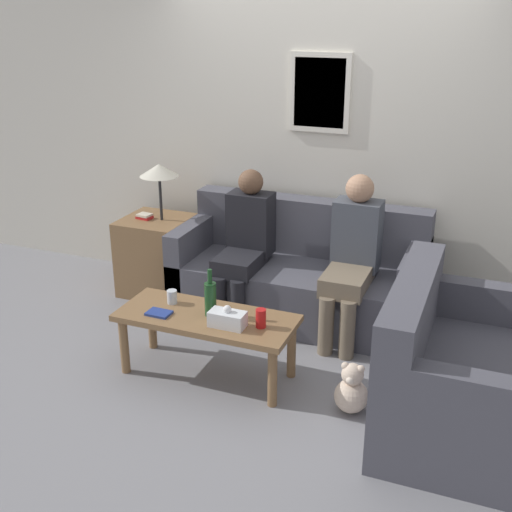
% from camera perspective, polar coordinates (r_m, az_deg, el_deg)
% --- Properties ---
extents(ground_plane, '(16.00, 16.00, 0.00)m').
position_cam_1_polar(ground_plane, '(4.81, 1.96, -7.53)').
color(ground_plane, gray).
extents(wall_back, '(9.00, 0.08, 2.60)m').
position_cam_1_polar(wall_back, '(5.19, 5.65, 9.93)').
color(wall_back, silver).
rests_on(wall_back, ground_plane).
extents(couch_main, '(1.92, 0.81, 0.89)m').
position_cam_1_polar(couch_main, '(5.09, 3.87, -1.94)').
color(couch_main, '#4C4C56').
rests_on(couch_main, ground_plane).
extents(couch_side, '(0.81, 1.29, 0.89)m').
position_cam_1_polar(couch_side, '(3.96, 16.88, -10.18)').
color(couch_side, '#4C4C56').
rests_on(couch_side, ground_plane).
extents(coffee_table, '(1.18, 0.48, 0.44)m').
position_cam_1_polar(coffee_table, '(4.24, -4.41, -6.05)').
color(coffee_table, olive).
rests_on(coffee_table, ground_plane).
extents(side_table_with_lamp, '(0.54, 0.54, 1.13)m').
position_cam_1_polar(side_table_with_lamp, '(5.54, -8.79, 0.44)').
color(side_table_with_lamp, olive).
rests_on(side_table_with_lamp, ground_plane).
extents(wine_bottle, '(0.08, 0.08, 0.32)m').
position_cam_1_polar(wine_bottle, '(4.16, -4.08, -3.74)').
color(wine_bottle, '#19421E').
rests_on(wine_bottle, coffee_table).
extents(drinking_glass, '(0.07, 0.07, 0.09)m').
position_cam_1_polar(drinking_glass, '(4.38, -7.47, -3.62)').
color(drinking_glass, silver).
rests_on(drinking_glass, coffee_table).
extents(book_stack, '(0.16, 0.11, 0.02)m').
position_cam_1_polar(book_stack, '(4.26, -8.63, -5.04)').
color(book_stack, navy).
rests_on(book_stack, coffee_table).
extents(soda_can, '(0.07, 0.07, 0.12)m').
position_cam_1_polar(soda_can, '(4.03, 0.44, -5.55)').
color(soda_can, red).
rests_on(soda_can, coffee_table).
extents(tissue_box, '(0.23, 0.12, 0.15)m').
position_cam_1_polar(tissue_box, '(4.04, -2.56, -5.59)').
color(tissue_box, silver).
rests_on(tissue_box, coffee_table).
extents(person_left, '(0.34, 0.62, 1.16)m').
position_cam_1_polar(person_left, '(4.95, -0.99, 1.35)').
color(person_left, black).
rests_on(person_left, ground_plane).
extents(person_right, '(0.34, 0.65, 1.20)m').
position_cam_1_polar(person_right, '(4.70, 8.54, 0.22)').
color(person_right, '#756651').
rests_on(person_right, ground_plane).
extents(teddy_bear, '(0.21, 0.21, 0.33)m').
position_cam_1_polar(teddy_bear, '(4.02, 8.49, -11.77)').
color(teddy_bear, beige).
rests_on(teddy_bear, ground_plane).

